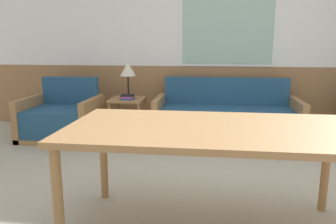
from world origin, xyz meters
name	(u,v)px	position (x,y,z in m)	size (l,w,h in m)	color
ground_plane	(232,217)	(0.00, 0.00, 0.00)	(16.00, 16.00, 0.00)	#B2A58C
wall_back	(225,36)	(0.00, 2.63, 1.36)	(7.20, 0.09, 2.70)	#996B42
couch	(226,120)	(0.04, 2.09, 0.24)	(1.88, 0.79, 0.78)	#9E7042
armchair	(62,120)	(-2.15, 1.83, 0.25)	(0.96, 0.79, 0.79)	#9E7042
side_table	(128,105)	(-1.31, 2.09, 0.41)	(0.46, 0.46, 0.51)	#9E7042
table_lamp	(128,71)	(-1.31, 2.17, 0.88)	(0.22, 0.22, 0.49)	black
book_stack	(127,97)	(-1.29, 2.01, 0.54)	(0.19, 0.18, 0.06)	#234799
dining_table	(211,137)	(-0.17, -0.22, 0.67)	(1.83, 0.93, 0.73)	#9E7042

